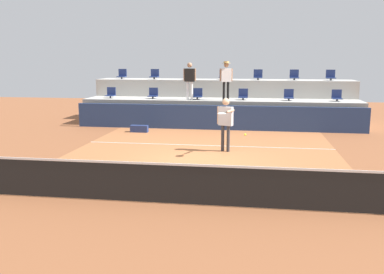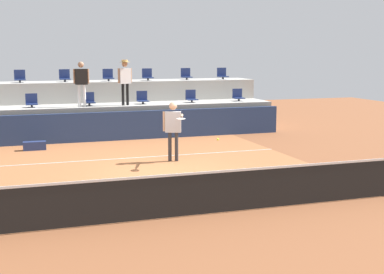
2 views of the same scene
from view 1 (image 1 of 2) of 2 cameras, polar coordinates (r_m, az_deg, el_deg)
name	(u,v)px [view 1 (image 1 of 2)]	position (r m, az deg, el deg)	size (l,w,h in m)	color
ground_plane	(199,161)	(13.05, 0.95, -3.29)	(40.00, 40.00, 0.00)	brown
court_inner_paint	(203,154)	(14.02, 1.51, -2.32)	(9.00, 10.00, 0.01)	#A36038
court_service_line	(208,145)	(15.38, 2.17, -1.16)	(9.00, 0.06, 0.00)	silver
tennis_net	(174,182)	(9.11, -2.47, -6.15)	(10.48, 0.08, 1.07)	black
sponsor_backboard	(217,118)	(18.82, 3.44, 2.65)	(13.00, 0.16, 1.10)	navy
seating_tier_lower	(220,112)	(20.09, 3.79, 3.36)	(13.00, 1.80, 1.25)	#ADAAA3
seating_tier_upper	(223,100)	(21.83, 4.22, 5.04)	(13.00, 1.80, 2.10)	#ADAAA3
stadium_chair_lower_far_left	(111,94)	(21.09, -10.97, 5.82)	(0.44, 0.40, 0.52)	#2D2D33
stadium_chair_lower_left	(153,94)	(20.47, -5.30, 5.83)	(0.44, 0.40, 0.52)	#2D2D33
stadium_chair_lower_mid_left	(198,95)	(20.06, 0.76, 5.78)	(0.44, 0.40, 0.52)	#2D2D33
stadium_chair_lower_mid_right	(243,95)	(19.87, 6.96, 5.66)	(0.44, 0.40, 0.52)	#2D2D33
stadium_chair_lower_right	(289,96)	(19.92, 13.02, 5.48)	(0.44, 0.40, 0.52)	#2D2D33
stadium_chair_lower_far_right	(337,96)	(20.19, 19.08, 5.24)	(0.44, 0.40, 0.52)	#2D2D33
stadium_chair_upper_far_left	(122,75)	(22.74, -9.47, 8.34)	(0.44, 0.40, 0.52)	#2D2D33
stadium_chair_upper_left	(155,75)	(22.25, -5.11, 8.39)	(0.44, 0.40, 0.52)	#2D2D33
stadium_chair_upper_mid_left	(188,75)	(21.89, -0.50, 8.40)	(0.44, 0.40, 0.52)	#2D2D33
stadium_chair_upper_center	(224,75)	(21.68, 4.32, 8.35)	(0.44, 0.40, 0.52)	#2D2D33
stadium_chair_upper_mid_right	(258,76)	(21.61, 8.96, 8.25)	(0.44, 0.40, 0.52)	#2D2D33
stadium_chair_upper_right	(294,76)	(21.69, 13.72, 8.09)	(0.44, 0.40, 0.52)	#2D2D33
stadium_chair_upper_far_right	(331,76)	(21.91, 18.32, 7.88)	(0.44, 0.40, 0.52)	#2D2D33
tennis_player	(226,119)	(14.24, 4.58, 2.49)	(0.60, 1.35, 1.83)	#2D2D33
spectator_in_grey	(190,77)	(19.67, -0.32, 8.11)	(0.60, 0.25, 1.72)	white
spectator_with_hat	(226,76)	(19.48, 4.66, 8.23)	(0.60, 0.50, 1.79)	black
tennis_ball	(245,135)	(12.36, 7.24, 0.32)	(0.07, 0.07, 0.07)	#CCE033
equipment_bag	(139,129)	(18.35, -7.18, 1.12)	(0.76, 0.28, 0.30)	navy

